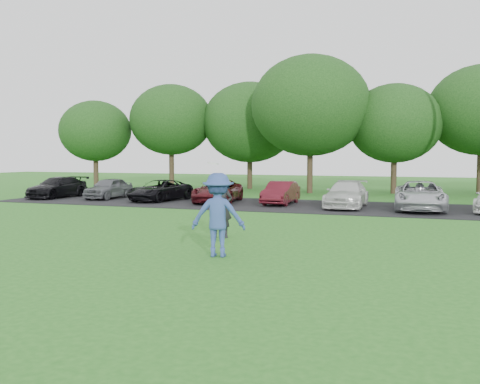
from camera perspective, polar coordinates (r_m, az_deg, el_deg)
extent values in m
plane|color=#24681D|center=(13.02, -5.40, -6.73)|extent=(100.00, 100.00, 0.00)
cube|color=black|center=(25.26, 7.51, -1.50)|extent=(32.00, 6.50, 0.03)
imported|color=#344C92|center=(12.69, -2.35, -2.45)|extent=(1.43, 1.04, 1.99)
cylinder|color=white|center=(12.50, -2.90, 3.08)|extent=(0.27, 0.27, 0.07)
imported|color=black|center=(15.57, -2.02, -1.67)|extent=(0.75, 0.62, 1.76)
cube|color=black|center=(15.31, -1.65, -0.80)|extent=(0.17, 0.14, 0.10)
imported|color=black|center=(31.50, -18.93, 0.48)|extent=(1.69, 4.00, 1.15)
imported|color=#5C5E64|center=(29.97, -13.84, 0.41)|extent=(1.41, 3.39, 1.15)
imported|color=black|center=(28.06, -8.53, 0.18)|extent=(2.41, 4.15, 1.09)
imported|color=#491015|center=(26.81, -2.38, 0.12)|extent=(2.52, 4.39, 1.15)
imported|color=#53121C|center=(25.90, 4.37, -0.09)|extent=(1.20, 3.35, 1.10)
imported|color=silver|center=(24.75, 11.30, -0.24)|extent=(1.71, 4.12, 1.19)
imported|color=silver|center=(24.34, 18.64, -0.36)|extent=(2.37, 4.64, 1.25)
cylinder|color=#38281C|center=(40.67, -15.11, 2.00)|extent=(0.36, 0.36, 2.20)
ellipsoid|color=#214C19|center=(40.68, -15.19, 6.30)|extent=(5.20, 5.20, 4.42)
cylinder|color=#38281C|center=(38.97, -7.30, 2.39)|extent=(0.36, 0.36, 2.70)
ellipsoid|color=#214C19|center=(39.04, -7.35, 7.65)|extent=(5.94, 5.94, 5.05)
cylinder|color=#38281C|center=(38.07, 1.05, 2.01)|extent=(0.36, 0.36, 2.20)
ellipsoid|color=#214C19|center=(38.12, 1.05, 7.44)|extent=(6.68, 6.68, 5.68)
cylinder|color=#38281C|center=(33.99, 7.46, 2.16)|extent=(0.36, 0.36, 2.70)
ellipsoid|color=#214C19|center=(34.11, 7.53, 9.12)|extent=(7.42, 7.42, 6.31)
cylinder|color=#38281C|center=(34.64, 16.07, 1.66)|extent=(0.36, 0.36, 2.20)
ellipsoid|color=#214C19|center=(34.67, 16.18, 7.05)|extent=(5.76, 5.76, 4.90)
cylinder|color=#38281C|center=(36.02, 24.21, 1.95)|extent=(0.36, 0.36, 2.70)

